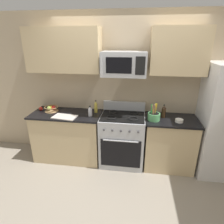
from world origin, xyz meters
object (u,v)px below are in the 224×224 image
Objects in this scene: bottle_vinegar at (90,111)px; bottle_soy at (164,112)px; utensil_crock at (154,116)px; apple_loose at (41,109)px; range_oven at (122,139)px; microwave at (124,64)px; prep_bowl at (179,120)px; bottle_oil at (96,107)px; cutting_board at (65,117)px; fruit_basket at (51,108)px.

bottle_soy is (1.24, 0.12, 0.02)m from bottle_vinegar.
utensil_crock is 3.99× the size of apple_loose.
range_oven is 15.33× the size of apple_loose.
microwave reaches higher than prep_bowl.
bottle_oil is 0.20m from bottle_vinegar.
cutting_board is at bearing -24.30° from apple_loose.
fruit_basket is at bearing -1.97° from apple_loose.
cutting_board is at bearing -169.74° from range_oven.
prep_bowl is at bearing -4.23° from apple_loose.
utensil_crock is 0.40m from prep_bowl.
bottle_soy is at bearing 144.87° from prep_bowl.
microwave is 0.97m from utensil_crock.
utensil_crock reaches higher than fruit_basket.
range_oven is 2.73× the size of cutting_board.
apple_loose is at bearing 178.15° from microwave.
apple_loose is at bearing 172.20° from bottle_vinegar.
microwave is at bearing 171.82° from prep_bowl.
bottle_vinegar is (-0.06, -0.19, -0.02)m from bottle_oil.
bottle_soy is at bearing -3.56° from bottle_oil.
apple_loose is 0.32× the size of bottle_soy.
cutting_board is (-0.97, -0.18, 0.44)m from range_oven.
utensil_crock is (0.51, -0.11, -0.81)m from microwave.
range_oven is at bearing 5.91° from bottle_vinegar.
fruit_basket is 1.94× the size of prep_bowl.
bottle_vinegar is at bearing -174.09° from range_oven.
bottle_soy is at bearing 8.07° from cutting_board.
bottle_oil is 1.43m from prep_bowl.
fruit_basket is 0.43m from cutting_board.
fruit_basket is 2.24m from prep_bowl.
microwave is 9.80× the size of apple_loose.
microwave is 3.10× the size of bottle_soy.
fruit_basket is (-1.32, 0.04, -0.83)m from microwave.
prep_bowl reaches higher than cutting_board.
fruit_basket is at bearing 175.32° from utensil_crock.
cutting_board is (0.56, -0.25, -0.03)m from apple_loose.
apple_loose is 0.39× the size of bottle_vinegar.
prep_bowl is (0.91, -0.13, -0.85)m from microwave.
microwave is 1.26m from prep_bowl.
range_oven is 5.97× the size of bottle_vinegar.
apple_loose is at bearing 179.54° from bottle_soy.
cutting_board is at bearing -176.35° from utensil_crock.
cutting_board is (0.35, -0.25, -0.04)m from fruit_basket.
utensil_crock is 1.04m from bottle_oil.
range_oven is 1.09m from cutting_board.
utensil_crock is at bearing 176.65° from prep_bowl.
prep_bowl is at bearing -6.55° from range_oven.
fruit_basket reaches higher than apple_loose.
bottle_oil is at bearing 176.44° from bottle_soy.
range_oven is 4.85× the size of bottle_soy.
cutting_board is 1.77× the size of bottle_soy.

